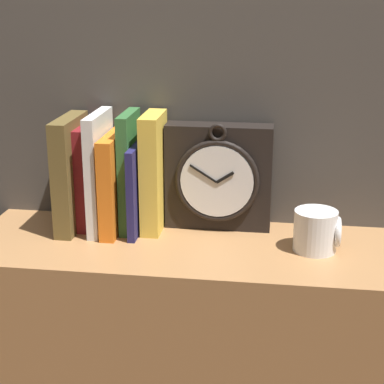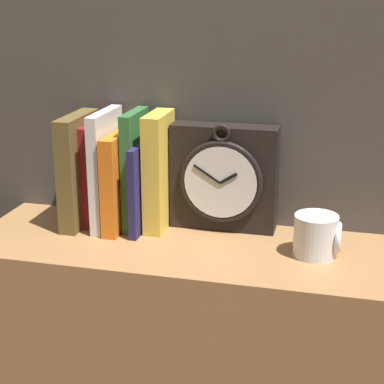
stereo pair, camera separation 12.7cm
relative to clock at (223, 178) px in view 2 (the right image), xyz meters
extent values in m
cube|color=black|center=(0.00, 0.01, 0.00)|extent=(0.23, 0.06, 0.23)
torus|color=black|center=(0.00, -0.03, 0.00)|extent=(0.18, 0.01, 0.18)
cylinder|color=silver|center=(0.00, -0.03, 0.00)|extent=(0.15, 0.01, 0.15)
cube|color=black|center=(0.02, -0.04, 0.01)|extent=(0.04, 0.00, 0.03)
cube|color=black|center=(-0.03, -0.04, 0.02)|extent=(0.06, 0.00, 0.04)
torus|color=black|center=(0.00, -0.03, 0.10)|extent=(0.04, 0.01, 0.04)
cube|color=brown|center=(-0.31, -0.05, 0.01)|extent=(0.04, 0.16, 0.24)
cube|color=maroon|center=(-0.28, -0.03, 0.00)|extent=(0.03, 0.12, 0.22)
cube|color=silver|center=(-0.25, -0.04, 0.01)|extent=(0.02, 0.15, 0.25)
cube|color=orange|center=(-0.22, -0.05, -0.01)|extent=(0.03, 0.16, 0.21)
cube|color=#316834|center=(-0.19, -0.03, 0.01)|extent=(0.02, 0.13, 0.25)
cube|color=navy|center=(-0.17, -0.04, -0.02)|extent=(0.02, 0.15, 0.19)
cube|color=yellow|center=(-0.14, -0.03, 0.01)|extent=(0.04, 0.12, 0.25)
cylinder|color=white|center=(0.20, -0.10, -0.07)|extent=(0.09, 0.09, 0.08)
torus|color=white|center=(0.25, -0.10, -0.07)|extent=(0.01, 0.06, 0.06)
camera|label=1|loc=(0.13, -1.30, 0.40)|focal=60.00mm
camera|label=2|loc=(0.25, -1.28, 0.40)|focal=60.00mm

